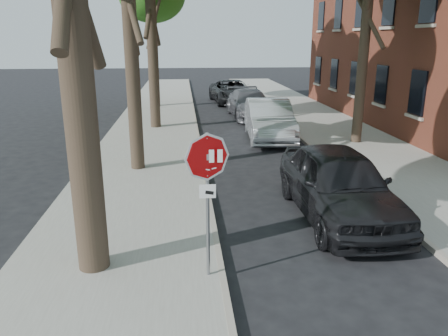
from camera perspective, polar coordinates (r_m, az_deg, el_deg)
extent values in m
plane|color=black|center=(8.22, 2.99, -14.17)|extent=(120.00, 120.00, 0.00)
cube|color=gray|center=(19.49, -9.49, 4.06)|extent=(4.00, 55.00, 0.12)
cube|color=gray|center=(20.68, 14.77, 4.46)|extent=(4.00, 55.00, 0.12)
cube|color=#9E9384|center=(19.44, -3.44, 4.24)|extent=(0.12, 55.00, 0.13)
cube|color=#9E9384|center=(20.07, 9.25, 4.45)|extent=(0.12, 55.00, 0.13)
cylinder|color=gray|center=(7.53, -2.15, -5.11)|extent=(0.06, 0.06, 2.60)
cube|color=#99999E|center=(7.22, -2.21, 1.45)|extent=(0.05, 0.06, 0.10)
cylinder|color=#99999E|center=(7.21, -2.21, 1.45)|extent=(0.76, 0.32, 0.82)
cylinder|color=white|center=(7.20, -2.20, 1.42)|extent=(0.76, 0.32, 0.82)
cylinder|color=red|center=(7.20, -2.20, 1.41)|extent=(0.68, 0.29, 0.74)
cube|color=white|center=(7.17, -3.87, 1.50)|extent=(0.08, 0.00, 0.22)
cube|color=white|center=(7.18, -2.76, 1.53)|extent=(0.08, 0.00, 0.22)
cube|color=white|center=(7.18, -1.64, 1.55)|extent=(0.08, 0.00, 0.22)
cube|color=white|center=(7.19, -0.53, 1.58)|extent=(0.08, 0.00, 0.22)
cube|color=silver|center=(7.23, -3.05, -0.09)|extent=(0.08, 0.00, 0.03)
cube|color=silver|center=(7.24, -2.18, -0.22)|extent=(0.08, 0.00, 0.03)
cube|color=silver|center=(7.24, -1.31, -0.05)|extent=(0.08, 0.00, 0.03)
cube|color=white|center=(7.39, -2.15, -3.06)|extent=(0.28, 0.02, 0.24)
cube|color=black|center=(7.38, -1.91, -3.23)|extent=(0.15, 0.00, 0.08)
cylinder|color=black|center=(14.09, -12.27, 18.93)|extent=(0.44, 0.44, 9.50)
cylinder|color=black|center=(21.05, -9.52, 18.85)|extent=(0.48, 0.48, 10.00)
cylinder|color=black|center=(28.04, -9.13, 17.21)|extent=(0.40, 0.40, 9.00)
cylinder|color=black|center=(18.41, 18.03, 17.10)|extent=(0.40, 0.40, 9.00)
imported|color=black|center=(10.83, 14.75, -1.99)|extent=(2.08, 5.04, 1.71)
imported|color=#AEB2B6|center=(19.00, 5.88, 6.29)|extent=(2.12, 5.22, 1.68)
imported|color=#55555B|center=(24.32, 3.39, 8.37)|extent=(2.35, 5.28, 1.51)
imported|color=black|center=(29.82, 1.09, 9.93)|extent=(2.95, 5.67, 1.53)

